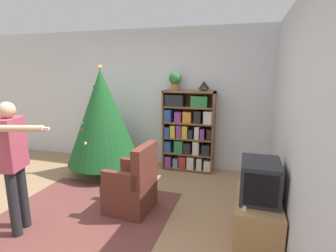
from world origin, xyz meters
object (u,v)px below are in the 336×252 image
object	(u,v)px
standing_person	(14,158)
potted_plant	(175,80)
television	(260,180)
christmas_tree	(103,117)
bookshelf	(188,132)
armchair	(133,187)
table_lamp	(204,85)

from	to	relation	value
standing_person	potted_plant	bearing A→B (deg)	139.37
television	christmas_tree	distance (m)	2.86
television	christmas_tree	xyz separation A→B (m)	(-2.59, 1.15, 0.37)
bookshelf	potted_plant	bearing A→B (deg)	178.10
christmas_tree	armchair	bearing A→B (deg)	-45.77
christmas_tree	standing_person	distance (m)	1.86
bookshelf	armchair	distance (m)	1.74
standing_person	table_lamp	bearing A→B (deg)	130.23
bookshelf	standing_person	distance (m)	2.84
christmas_tree	standing_person	xyz separation A→B (m)	(-0.02, -1.85, -0.14)
television	potted_plant	distance (m)	2.48
television	standing_person	size ratio (longest dim) A/B	0.35
standing_person	table_lamp	distance (m)	3.07
christmas_tree	table_lamp	bearing A→B (deg)	19.94
christmas_tree	table_lamp	size ratio (longest dim) A/B	9.64
bookshelf	table_lamp	xyz separation A→B (m)	(0.27, 0.01, 0.86)
television	armchair	world-z (taller)	armchair
christmas_tree	potted_plant	size ratio (longest dim) A/B	5.86
armchair	potted_plant	xyz separation A→B (m)	(0.12, 1.66, 1.35)
christmas_tree	potted_plant	world-z (taller)	christmas_tree
bookshelf	christmas_tree	distance (m)	1.56
christmas_tree	standing_person	size ratio (longest dim) A/B	1.27
standing_person	armchair	bearing A→B (deg)	112.09
armchair	table_lamp	size ratio (longest dim) A/B	4.60
television	potted_plant	world-z (taller)	potted_plant
television	potted_plant	size ratio (longest dim) A/B	1.63
standing_person	table_lamp	size ratio (longest dim) A/B	7.58
bookshelf	standing_person	world-z (taller)	standing_person
bookshelf	table_lamp	world-z (taller)	table_lamp
bookshelf	potted_plant	distance (m)	0.98
armchair	table_lamp	bearing A→B (deg)	161.98
television	standing_person	world-z (taller)	standing_person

